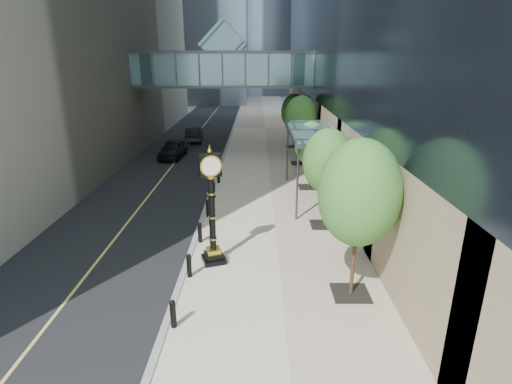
% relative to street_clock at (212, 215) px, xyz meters
% --- Properties ---
extents(ground, '(320.00, 320.00, 0.00)m').
position_rel_street_clock_xyz_m(ground, '(1.85, -5.46, -2.24)').
color(ground, gray).
rests_on(ground, ground).
extents(road, '(8.00, 180.00, 0.02)m').
position_rel_street_clock_xyz_m(road, '(-5.15, 34.54, -2.23)').
color(road, black).
rests_on(road, ground).
extents(sidewalk, '(8.00, 180.00, 0.06)m').
position_rel_street_clock_xyz_m(sidewalk, '(2.85, 34.54, -2.21)').
color(sidewalk, beige).
rests_on(sidewalk, ground).
extents(curb, '(0.25, 180.00, 0.07)m').
position_rel_street_clock_xyz_m(curb, '(-1.15, 34.54, -2.21)').
color(curb, gray).
rests_on(curb, ground).
extents(skywalk, '(17.00, 4.20, 5.80)m').
position_rel_street_clock_xyz_m(skywalk, '(-1.15, 22.54, 5.47)').
color(skywalk, slate).
rests_on(skywalk, ground).
extents(entrance_canopy, '(3.00, 8.00, 4.38)m').
position_rel_street_clock_xyz_m(entrance_canopy, '(5.32, 8.54, 1.95)').
color(entrance_canopy, '#383F44').
rests_on(entrance_canopy, ground).
extents(bollard_row, '(0.20, 16.20, 0.90)m').
position_rel_street_clock_xyz_m(bollard_row, '(-0.85, 3.54, -1.73)').
color(bollard_row, black).
rests_on(bollard_row, sidewalk).
extents(street_trees, '(2.89, 28.71, 5.95)m').
position_rel_street_clock_xyz_m(street_trees, '(5.45, 9.63, 1.46)').
color(street_trees, black).
rests_on(street_trees, sidewalk).
extents(street_clock, '(1.20, 1.20, 5.04)m').
position_rel_street_clock_xyz_m(street_clock, '(0.00, 0.00, 0.00)').
color(street_clock, black).
rests_on(street_clock, sidewalk).
extents(pedestrian, '(0.67, 0.46, 1.78)m').
position_rel_street_clock_xyz_m(pedestrian, '(6.35, 6.84, -1.29)').
color(pedestrian, beige).
rests_on(pedestrian, sidewalk).
extents(car_near, '(2.18, 4.68, 1.55)m').
position_rel_street_clock_xyz_m(car_near, '(-5.62, 19.13, -1.45)').
color(car_near, black).
rests_on(car_near, road).
extents(car_far, '(2.00, 4.73, 1.52)m').
position_rel_street_clock_xyz_m(car_far, '(-4.83, 26.56, -1.47)').
color(car_far, black).
rests_on(car_far, road).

